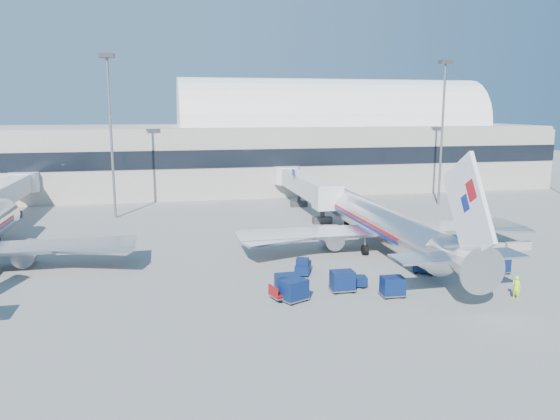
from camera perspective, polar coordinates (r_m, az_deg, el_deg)
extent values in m
plane|color=gray|center=(53.16, 2.68, -6.14)|extent=(260.00, 260.00, 0.00)
cube|color=#B2AA9E|center=(106.28, -18.58, 5.01)|extent=(170.00, 28.00, 12.00)
cube|color=black|center=(92.40, -19.54, 4.82)|extent=(170.00, 0.40, 3.00)
cylinder|color=white|center=(110.34, 5.40, 8.82)|extent=(60.00, 18.00, 18.00)
cylinder|color=silver|center=(61.11, 10.36, -1.29)|extent=(3.80, 28.00, 3.80)
sphere|color=silver|center=(74.00, 6.25, 0.88)|extent=(3.72, 3.72, 3.72)
cone|color=silver|center=(46.22, 18.44, -5.00)|extent=(3.80, 6.00, 3.80)
cube|color=#B20D19|center=(61.96, 10.02, -0.88)|extent=(3.85, 20.16, 0.32)
cube|color=navy|center=(62.04, 10.01, -1.22)|extent=(3.85, 20.16, 0.32)
cube|color=white|center=(44.86, 19.08, 0.26)|extent=(0.35, 7.79, 8.74)
cube|color=silver|center=(46.59, 18.14, -4.61)|extent=(11.00, 3.00, 0.18)
cube|color=silver|center=(60.33, 10.71, -2.04)|extent=(32.00, 5.00, 0.28)
cylinder|color=#B7B7BC|center=(60.05, 5.27, -2.89)|extent=(2.10, 3.80, 2.10)
cylinder|color=#B7B7BC|center=(64.15, 14.70, -2.32)|extent=(2.10, 3.80, 2.10)
cylinder|color=black|center=(71.67, 6.96, -1.45)|extent=(0.40, 0.90, 0.90)
sphere|color=silver|center=(72.80, -26.97, -0.38)|extent=(3.72, 3.72, 3.72)
cylinder|color=#B7B7BC|center=(58.96, -24.94, -4.10)|extent=(2.10, 3.80, 2.10)
cube|color=silver|center=(82.64, 2.50, 2.71)|extent=(2.70, 24.00, 2.70)
cube|color=silver|center=(71.03, 4.98, 1.39)|extent=(3.40, 3.20, 3.20)
cylinder|color=silver|center=(93.72, 0.73, 3.65)|extent=(4.40, 4.40, 3.00)
cube|color=#2D2D30|center=(73.48, 4.45, -0.03)|extent=(0.50, 0.50, 3.00)
cube|color=#2D2D30|center=(73.74, 4.44, -1.06)|extent=(2.60, 1.00, 0.90)
cube|color=#2D2D30|center=(85.84, 1.99, 1.53)|extent=(0.50, 0.50, 3.00)
cube|color=#2D2D30|center=(86.06, 1.98, 0.64)|extent=(2.60, 1.00, 0.90)
cube|color=navy|center=(82.02, 1.43, 3.93)|extent=(0.12, 1.40, 0.90)
cube|color=silver|center=(82.79, -26.91, 1.59)|extent=(2.70, 24.00, 2.70)
cylinder|color=silver|center=(93.85, -25.17, 2.66)|extent=(4.40, 4.40, 3.00)
cube|color=#2D2D30|center=(85.98, -26.30, 0.45)|extent=(0.50, 0.50, 3.00)
cube|color=#2D2D30|center=(86.20, -26.22, -0.44)|extent=(2.60, 1.00, 0.90)
cylinder|color=slate|center=(79.62, -17.21, 7.02)|extent=(0.36, 0.36, 22.00)
cube|color=#2D2D30|center=(79.82, -17.67, 15.14)|extent=(2.00, 1.20, 0.60)
cylinder|color=slate|center=(90.27, 16.55, 7.42)|extent=(0.36, 0.36, 22.00)
cube|color=#2D2D30|center=(90.45, 16.94, 14.58)|extent=(2.00, 1.20, 0.60)
cube|color=#9E9E96|center=(61.72, 18.61, -3.90)|extent=(3.00, 0.55, 0.90)
cube|color=#9E9E96|center=(63.44, 21.18, -3.68)|extent=(3.00, 0.55, 0.90)
cube|color=#9E9E96|center=(65.29, 23.61, -3.46)|extent=(3.00, 0.55, 0.90)
cube|color=#091A44|center=(48.04, 7.60, -7.35)|extent=(2.48, 1.42, 0.77)
cube|color=#091A44|center=(47.74, 7.02, -6.68)|extent=(1.03, 1.12, 0.72)
cylinder|color=black|center=(48.75, 8.41, -7.45)|extent=(0.60, 0.28, 0.58)
cube|color=#091A44|center=(53.27, 14.91, -5.90)|extent=(2.27, 2.13, 0.68)
cube|color=#091A44|center=(53.22, 14.46, -5.29)|extent=(1.21, 1.22, 0.63)
cylinder|color=black|center=(53.59, 15.75, -6.12)|extent=(0.52, 0.48, 0.51)
cube|color=#091A44|center=(51.34, 2.43, -6.04)|extent=(2.14, 2.85, 0.83)
cube|color=#091A44|center=(50.62, 2.36, -5.49)|extent=(1.40, 1.34, 0.78)
cylinder|color=black|center=(52.33, 2.01, -6.05)|extent=(0.46, 0.67, 0.62)
cube|color=#091A44|center=(46.68, 6.55, -7.29)|extent=(1.97, 1.55, 1.55)
cube|color=slate|center=(46.92, 6.53, -8.20)|extent=(2.08, 1.61, 0.11)
cylinder|color=black|center=(47.68, 7.19, -7.93)|extent=(0.43, 0.18, 0.43)
cube|color=#091A44|center=(45.96, 0.67, -7.60)|extent=(1.82, 1.43, 1.44)
cube|color=slate|center=(46.19, 0.67, -8.45)|extent=(1.92, 1.49, 0.10)
cylinder|color=black|center=(46.86, 1.33, -8.20)|extent=(0.40, 0.17, 0.40)
cube|color=#091A44|center=(44.14, 1.48, -8.26)|extent=(2.42, 2.23, 1.57)
cube|color=slate|center=(44.40, 1.47, -9.23)|extent=(2.55, 2.33, 0.11)
cylinder|color=black|center=(45.30, 1.72, -8.85)|extent=(0.47, 0.35, 0.43)
cube|color=#091A44|center=(46.13, 11.69, -7.74)|extent=(1.87, 1.48, 1.46)
cube|color=slate|center=(46.37, 11.65, -8.60)|extent=(1.97, 1.53, 0.10)
cylinder|color=black|center=(47.11, 12.21, -8.34)|extent=(0.41, 0.18, 0.40)
cube|color=#091A44|center=(55.35, 21.85, -5.20)|extent=(1.84, 1.44, 1.46)
cube|color=slate|center=(55.54, 21.79, -5.93)|extent=(1.94, 1.49, 0.10)
cylinder|color=black|center=(56.37, 22.09, -5.74)|extent=(0.41, 0.17, 0.40)
cube|color=slate|center=(44.81, 0.57, -8.86)|extent=(2.68, 2.16, 0.13)
cube|color=maroon|center=(44.74, 0.57, -8.60)|extent=(2.70, 2.22, 0.09)
cylinder|color=black|center=(45.68, 1.05, -8.68)|extent=(0.46, 0.28, 0.43)
imported|color=#B7F519|center=(48.70, 23.47, -7.41)|extent=(0.72, 0.84, 1.96)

